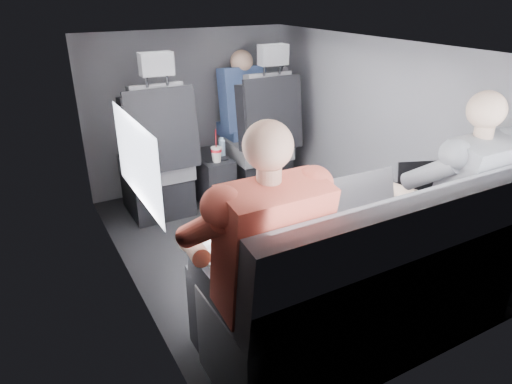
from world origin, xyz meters
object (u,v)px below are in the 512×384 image
laptop_silver (347,207)px  front_seat_left (158,167)px  passenger_rear_right (449,201)px  water_bottle (222,148)px  laptop_black (412,187)px  center_console (211,178)px  front_seat_right (261,148)px  passenger_rear_left (254,259)px  rear_bench (374,293)px  laptop_white (246,243)px  passenger_front_right (242,103)px  soda_cup (216,154)px

laptop_silver → front_seat_left: bearing=106.8°
laptop_silver → passenger_rear_right: (0.52, -0.19, -0.01)m
water_bottle → passenger_rear_right: (0.48, -1.79, 0.16)m
water_bottle → laptop_silver: size_ratio=0.41×
front_seat_left → laptop_black: front_seat_left is taller
laptop_silver → laptop_black: (0.49, 0.03, -0.01)m
center_console → water_bottle: size_ratio=3.02×
laptop_black → front_seat_left: bearing=121.6°
front_seat_right → laptop_black: (0.07, -1.58, 0.23)m
center_console → passenger_rear_left: passenger_rear_left is taller
center_console → passenger_rear_right: 1.98m
front_seat_left → front_seat_right: bearing=0.0°
rear_bench → passenger_rear_right: bearing=9.7°
laptop_white → passenger_rear_left: size_ratio=0.30×
front_seat_left → passenger_front_right: 0.96m
center_console → laptop_black: 1.76m
passenger_rear_right → passenger_front_right: (-0.15, 2.06, 0.11)m
laptop_white → passenger_front_right: 2.18m
rear_bench → soda_cup: 1.80m
front_seat_right → passenger_front_right: bearing=98.7°
front_seat_left → rear_bench: 1.96m
passenger_rear_right → passenger_front_right: 2.07m
center_console → soda_cup: (-0.01, -0.15, 0.27)m
front_seat_right → passenger_rear_right: bearing=-86.6°
passenger_rear_left → center_console: bearing=71.8°
rear_bench → laptop_white: size_ratio=4.35×
rear_bench → passenger_rear_left: 0.70m
front_seat_right → rear_bench: front_seat_right is taller
water_bottle → passenger_rear_right: passenger_rear_right is taller
soda_cup → passenger_rear_left: 1.81m
water_bottle → passenger_rear_right: bearing=-75.0°
passenger_rear_left → passenger_rear_right: (1.16, 0.00, -0.01)m
water_bottle → laptop_silver: 1.60m
laptop_black → soda_cup: bearing=110.0°
passenger_front_right → rear_bench: bearing=-100.8°
front_seat_left → passenger_rear_right: front_seat_left is taller
passenger_rear_right → laptop_white: bearing=173.7°
passenger_front_right → soda_cup: bearing=-138.9°
water_bottle → soda_cup: bearing=-134.8°
soda_cup → laptop_white: (-0.57, -1.57, 0.17)m
passenger_rear_left → passenger_rear_right: size_ratio=1.01×
rear_bench → passenger_front_right: bearing=79.2°
laptop_black → passenger_rear_right: size_ratio=0.32×
soda_cup → water_bottle: soda_cup is taller
laptop_white → passenger_front_right: passenger_front_right is taller
laptop_black → passenger_front_right: passenger_front_right is taller
passenger_rear_right → front_seat_right: bearing=93.4°
passenger_front_right → passenger_rear_left: bearing=-116.2°
passenger_front_right → laptop_silver: bearing=-101.3°
front_seat_right → passenger_rear_left: 2.11m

